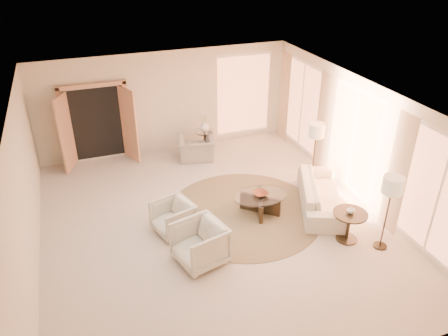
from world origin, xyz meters
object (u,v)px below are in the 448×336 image
object	(u,v)px
accent_chair	(196,145)
end_vase	(351,210)
end_table	(349,222)
bowl	(261,194)
floor_lamp_far	(392,188)
side_vase	(205,127)
armchair_left	(173,216)
sofa	(321,194)
side_table	(205,139)
coffee_table	(260,202)
floor_lamp_near	(317,133)
armchair_right	(200,242)

from	to	relation	value
accent_chair	end_vase	world-z (taller)	accent_chair
end_table	bowl	xyz separation A→B (m)	(-1.26, 1.49, 0.05)
accent_chair	floor_lamp_far	distance (m)	5.53
side_vase	armchair_left	bearing A→B (deg)	-117.76
sofa	bowl	size ratio (longest dim) A/B	6.83
accent_chair	armchair_left	bearing A→B (deg)	77.58
accent_chair	end_table	xyz separation A→B (m)	(1.84, -4.49, 0.02)
armchair_left	side_table	xyz separation A→B (m)	(1.77, 3.35, 0.00)
bowl	sofa	bearing A→B (deg)	-10.21
coffee_table	bowl	distance (m)	0.21
coffee_table	floor_lamp_far	xyz separation A→B (m)	(1.76, -1.92, 1.08)
coffee_table	side_vase	bearing A→B (deg)	93.75
bowl	coffee_table	bearing A→B (deg)	-90.00
bowl	side_table	bearing A→B (deg)	93.75
sofa	coffee_table	bearing A→B (deg)	103.62
floor_lamp_near	sofa	bearing A→B (deg)	-110.00
accent_chair	end_table	world-z (taller)	accent_chair
accent_chair	coffee_table	size ratio (longest dim) A/B	0.66
armchair_left	sofa	bearing A→B (deg)	69.28
bowl	side_vase	bearing A→B (deg)	93.75
accent_chair	end_vase	distance (m)	4.86
side_table	side_vase	xyz separation A→B (m)	(0.00, 0.00, 0.39)
accent_chair	side_table	xyz separation A→B (m)	(0.36, 0.34, -0.04)
coffee_table	end_vase	xyz separation A→B (m)	(1.26, -1.49, 0.44)
side_table	floor_lamp_far	xyz separation A→B (m)	(1.98, -5.25, 0.97)
armchair_right	end_vase	world-z (taller)	armchair_right
side_vase	floor_lamp_far	bearing A→B (deg)	-69.31
sofa	accent_chair	size ratio (longest dim) A/B	2.29
armchair_left	end_vase	distance (m)	3.58
end_table	floor_lamp_near	size ratio (longest dim) A/B	0.44
accent_chair	sofa	bearing A→B (deg)	133.74
end_vase	bowl	bearing A→B (deg)	130.21
armchair_right	bowl	xyz separation A→B (m)	(1.74, 1.10, 0.04)
accent_chair	end_table	bearing A→B (deg)	124.85
coffee_table	end_table	world-z (taller)	end_table
end_table	side_table	size ratio (longest dim) A/B	1.07
side_vase	armchair_right	bearing A→B (deg)	-108.93
side_table	side_vase	world-z (taller)	side_vase
sofa	end_vase	distance (m)	1.31
sofa	floor_lamp_near	size ratio (longest dim) A/B	1.41
bowl	side_vase	world-z (taller)	side_vase
accent_chair	side_table	bearing A→B (deg)	-124.54
armchair_right	floor_lamp_far	size ratio (longest dim) A/B	0.56
armchair_right	floor_lamp_near	distance (m)	4.08
sofa	side_table	size ratio (longest dim) A/B	3.46
end_table	side_table	world-z (taller)	end_table
armchair_left	coffee_table	bearing A→B (deg)	73.77
armchair_right	floor_lamp_far	distance (m)	3.71
floor_lamp_far	end_vase	size ratio (longest dim) A/B	9.76
accent_chair	floor_lamp_near	world-z (taller)	floor_lamp_near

